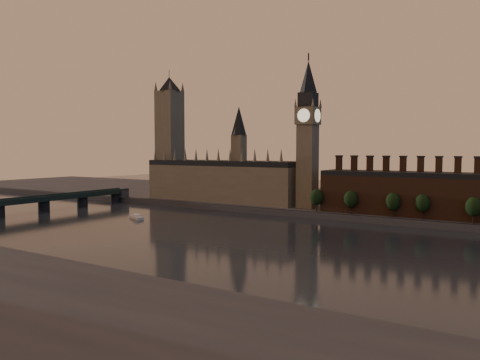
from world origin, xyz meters
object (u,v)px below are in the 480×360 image
(big_ben, at_px, (308,132))
(river_boat, at_px, (136,217))
(victoria_tower, at_px, (170,133))
(westminster_bridge, at_px, (18,204))

(big_ben, xyz_separation_m, river_boat, (-82.89, -82.87, -55.70))
(victoria_tower, xyz_separation_m, river_boat, (47.11, -87.87, -57.96))
(big_ben, distance_m, river_boat, 129.77)
(victoria_tower, height_order, river_boat, victoria_tower)
(victoria_tower, bearing_deg, river_boat, -61.80)
(big_ben, bearing_deg, river_boat, -135.01)
(victoria_tower, relative_size, westminster_bridge, 0.54)
(big_ben, relative_size, westminster_bridge, 0.54)
(victoria_tower, bearing_deg, westminster_bridge, -106.56)
(westminster_bridge, xyz_separation_m, river_boat, (82.11, 29.83, -6.30))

